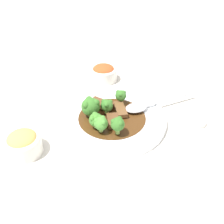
# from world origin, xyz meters

# --- Properties ---
(ground_plane) EXTENTS (4.00, 4.00, 0.00)m
(ground_plane) POSITION_xyz_m (0.00, 0.00, 0.00)
(ground_plane) COLOR silver
(main_plate) EXTENTS (0.32, 0.32, 0.02)m
(main_plate) POSITION_xyz_m (0.00, 0.00, 0.01)
(main_plate) COLOR white
(main_plate) RESTS_ON ground_plane
(beef_strip_0) EXTENTS (0.06, 0.04, 0.01)m
(beef_strip_0) POSITION_xyz_m (0.03, 0.01, 0.03)
(beef_strip_0) COLOR brown
(beef_strip_0) RESTS_ON main_plate
(beef_strip_1) EXTENTS (0.08, 0.05, 0.01)m
(beef_strip_1) POSITION_xyz_m (-0.03, 0.02, 0.03)
(beef_strip_1) COLOR brown
(beef_strip_1) RESTS_ON main_plate
(beef_strip_2) EXTENTS (0.06, 0.08, 0.02)m
(beef_strip_2) POSITION_xyz_m (-0.05, -0.04, 0.03)
(beef_strip_2) COLOR brown
(beef_strip_2) RESTS_ON main_plate
(broccoli_floret_0) EXTENTS (0.03, 0.03, 0.04)m
(broccoli_floret_0) POSITION_xyz_m (-0.07, 0.02, 0.05)
(broccoli_floret_0) COLOR #8EB756
(broccoli_floret_0) RESTS_ON main_plate
(broccoli_floret_1) EXTENTS (0.04, 0.04, 0.04)m
(broccoli_floret_1) POSITION_xyz_m (0.07, -0.02, 0.05)
(broccoli_floret_1) COLOR #7FA84C
(broccoli_floret_1) RESTS_ON main_plate
(broccoli_floret_2) EXTENTS (0.04, 0.04, 0.04)m
(broccoli_floret_2) POSITION_xyz_m (0.05, -0.04, 0.04)
(broccoli_floret_2) COLOR #8EB756
(broccoli_floret_2) RESTS_ON main_plate
(broccoli_floret_3) EXTENTS (0.04, 0.04, 0.05)m
(broccoli_floret_3) POSITION_xyz_m (-0.01, -0.02, 0.05)
(broccoli_floret_3) COLOR #8EB756
(broccoli_floret_3) RESTS_ON main_plate
(broccoli_floret_4) EXTENTS (0.04, 0.04, 0.05)m
(broccoli_floret_4) POSITION_xyz_m (0.07, 0.02, 0.05)
(broccoli_floret_4) COLOR #7FA84C
(broccoli_floret_4) RESTS_ON main_plate
(broccoli_floret_5) EXTENTS (0.05, 0.05, 0.06)m
(broccoli_floret_5) POSITION_xyz_m (0.00, -0.06, 0.05)
(broccoli_floret_5) COLOR #8EB756
(broccoli_floret_5) RESTS_ON main_plate
(serving_spoon) EXTENTS (0.15, 0.23, 0.01)m
(serving_spoon) POSITION_xyz_m (-0.05, 0.09, 0.03)
(serving_spoon) COLOR silver
(serving_spoon) RESTS_ON main_plate
(side_bowl_kimchi) EXTENTS (0.10, 0.10, 0.06)m
(side_bowl_kimchi) POSITION_xyz_m (-0.24, -0.05, 0.03)
(side_bowl_kimchi) COLOR white
(side_bowl_kimchi) RESTS_ON ground_plane
(side_bowl_appetizer) EXTENTS (0.09, 0.09, 0.06)m
(side_bowl_appetizer) POSITION_xyz_m (0.14, -0.21, 0.03)
(side_bowl_appetizer) COLOR white
(side_bowl_appetizer) RESTS_ON ground_plane
(sauce_dish) EXTENTS (0.06, 0.06, 0.01)m
(sauce_dish) POSITION_xyz_m (-0.01, 0.24, 0.01)
(sauce_dish) COLOR white
(sauce_dish) RESTS_ON ground_plane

